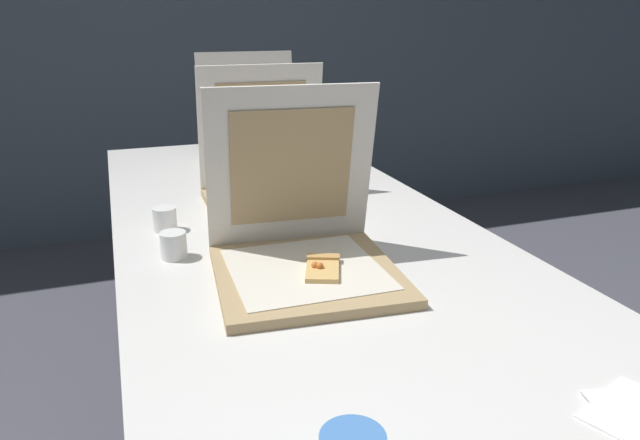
% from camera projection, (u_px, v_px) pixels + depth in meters
% --- Properties ---
extents(wall_back, '(10.00, 0.10, 2.60)m').
position_uv_depth(wall_back, '(180.00, 12.00, 3.31)').
color(wall_back, '#4C5660').
rests_on(wall_back, ground).
extents(table, '(0.93, 2.24, 0.75)m').
position_uv_depth(table, '(293.00, 238.00, 1.60)').
color(table, silver).
rests_on(table, ground).
extents(pizza_box_front, '(0.42, 0.42, 0.40)m').
position_uv_depth(pizza_box_front, '(304.00, 249.00, 1.25)').
color(pizza_box_front, tan).
rests_on(pizza_box_front, table).
extents(pizza_box_middle, '(0.39, 0.39, 0.40)m').
position_uv_depth(pizza_box_middle, '(273.00, 186.00, 1.72)').
color(pizza_box_middle, tan).
rests_on(pizza_box_middle, table).
extents(pizza_box_back, '(0.39, 0.42, 0.40)m').
position_uv_depth(pizza_box_back, '(259.00, 148.00, 2.20)').
color(pizza_box_back, tan).
rests_on(pizza_box_back, table).
extents(cup_white_near_center, '(0.06, 0.06, 0.06)m').
position_uv_depth(cup_white_near_center, '(174.00, 245.00, 1.34)').
color(cup_white_near_center, white).
rests_on(cup_white_near_center, table).
extents(cup_white_mid, '(0.06, 0.06, 0.06)m').
position_uv_depth(cup_white_mid, '(165.00, 219.00, 1.51)').
color(cup_white_mid, white).
rests_on(cup_white_mid, table).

